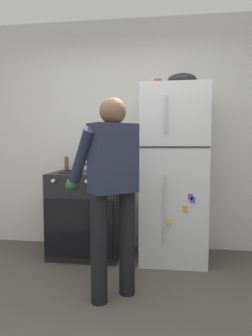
{
  "coord_description": "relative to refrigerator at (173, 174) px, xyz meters",
  "views": [
    {
      "loc": [
        0.47,
        -1.72,
        1.24
      ],
      "look_at": [
        0.06,
        1.32,
        1.0
      ],
      "focal_mm": 32.54,
      "sensor_mm": 36.0,
      "label": 1
    }
  ],
  "objects": [
    {
      "name": "refrigerator",
      "position": [
        0.0,
        0.0,
        0.0
      ],
      "size": [
        0.68,
        0.72,
        1.84
      ],
      "color": "silver",
      "rests_on": "ground"
    },
    {
      "name": "pepper_mill",
      "position": [
        -1.26,
        0.2,
        0.09
      ],
      "size": [
        0.05,
        0.05,
        0.16
      ],
      "primitive_type": "cylinder",
      "color": "brown",
      "rests_on": "stove_range"
    },
    {
      "name": "kitchen_wall_back",
      "position": [
        -0.53,
        0.38,
        0.43
      ],
      "size": [
        6.0,
        0.1,
        2.7
      ],
      "primitive_type": "cube",
      "color": "silver",
      "rests_on": "ground"
    },
    {
      "name": "person_cook",
      "position": [
        -0.5,
        -0.93,
        0.03
      ],
      "size": [
        0.64,
        0.66,
        1.6
      ],
      "color": "black",
      "rests_on": "ground"
    },
    {
      "name": "coffee_mug",
      "position": [
        -0.18,
        0.05,
        0.97
      ],
      "size": [
        0.11,
        0.08,
        0.1
      ],
      "color": "#B24C1E",
      "rests_on": "refrigerator"
    },
    {
      "name": "mixing_bowl",
      "position": [
        0.08,
        0.0,
        0.99
      ],
      "size": [
        0.3,
        0.3,
        0.14
      ],
      "primitive_type": "ellipsoid",
      "color": "black",
      "rests_on": "refrigerator"
    },
    {
      "name": "stove_range",
      "position": [
        -0.96,
        -0.01,
        -0.46
      ],
      "size": [
        0.76,
        0.67,
        0.93
      ],
      "color": "black",
      "rests_on": "ground"
    },
    {
      "name": "red_pot",
      "position": [
        -0.8,
        -0.05,
        0.07
      ],
      "size": [
        0.35,
        0.25,
        0.1
      ],
      "color": "#236638",
      "rests_on": "stove_range"
    }
  ]
}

